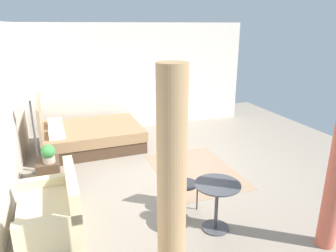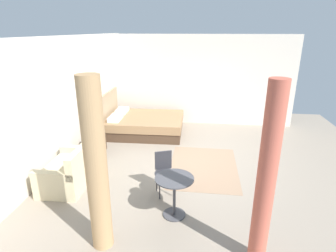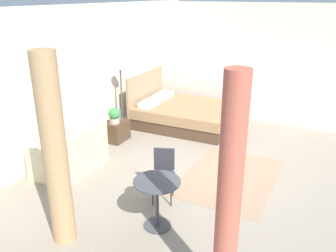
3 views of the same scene
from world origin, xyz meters
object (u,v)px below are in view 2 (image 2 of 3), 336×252
potted_plant (94,131)px  floor_lamp (92,98)px  balcony_table (174,189)px  couch (70,171)px  nightstand (95,144)px  bed (143,124)px  vase (96,130)px  cafe_chair_near_window (164,169)px

potted_plant → floor_lamp: bearing=20.4°
floor_lamp → balcony_table: bearing=-138.6°
couch → potted_plant: 1.47m
nightstand → potted_plant: (-0.10, -0.04, 0.40)m
floor_lamp → nightstand: bearing=-159.6°
bed → couch: (-3.09, 0.83, -0.00)m
vase → cafe_chair_near_window: bearing=-130.1°
bed → vase: bed is taller
potted_plant → floor_lamp: size_ratio=0.20×
cafe_chair_near_window → potted_plant: bearing=53.2°
vase → nightstand: bearing=-179.5°
bed → nightstand: (-1.56, 0.90, -0.07)m
couch → balcony_table: couch is taller
nightstand → balcony_table: size_ratio=0.74×
potted_plant → floor_lamp: (0.65, 0.24, 0.68)m
couch → floor_lamp: bearing=7.7°
vase → floor_lamp: bearing=25.3°
floor_lamp → balcony_table: 3.86m
bed → couch: bed is taller
bed → nightstand: size_ratio=4.38×
cafe_chair_near_window → floor_lamp: bearing=46.2°
nightstand → balcony_table: balcony_table is taller
potted_plant → balcony_table: (-2.18, -2.26, -0.12)m
bed → balcony_table: bearing=-160.1°
cafe_chair_near_window → couch: bearing=88.5°
nightstand → cafe_chair_near_window: size_ratio=0.64×
nightstand → potted_plant: 0.42m
vase → cafe_chair_near_window: cafe_chair_near_window is taller
vase → floor_lamp: (0.43, 0.20, 0.74)m
potted_plant → couch: bearing=-178.4°
nightstand → vase: bearing=0.5°
couch → bed: bearing=-15.0°
floor_lamp → potted_plant: bearing=-159.6°
bed → potted_plant: bed is taller
potted_plant → vase: bearing=9.9°
bed → couch: size_ratio=1.76×
couch → floor_lamp: (2.09, 0.28, 1.02)m
couch → potted_plant: couch is taller
bed → cafe_chair_near_window: 3.35m
nightstand → floor_lamp: bearing=20.4°
nightstand → floor_lamp: (0.55, 0.20, 1.08)m
couch → vase: couch is taller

